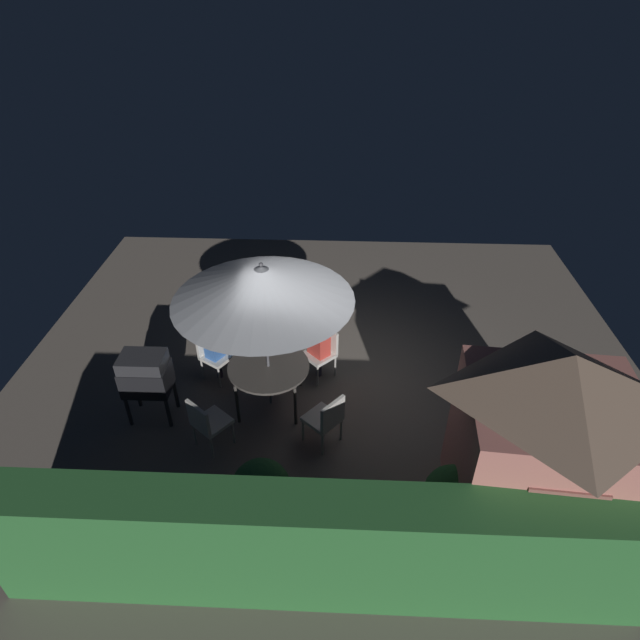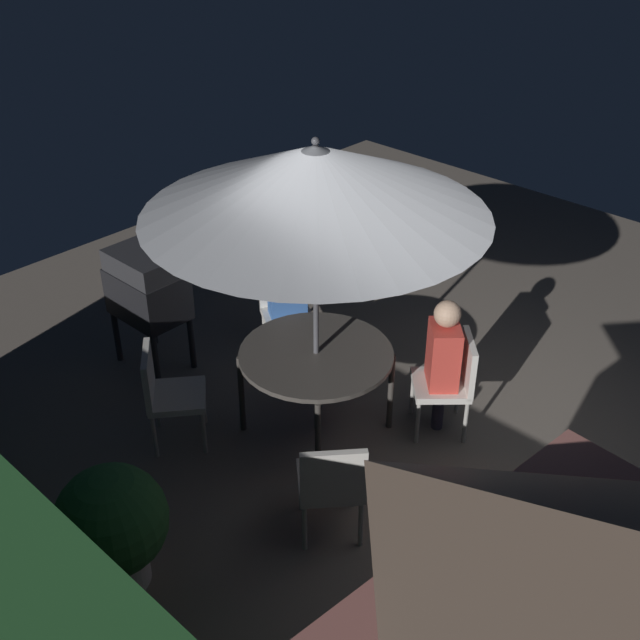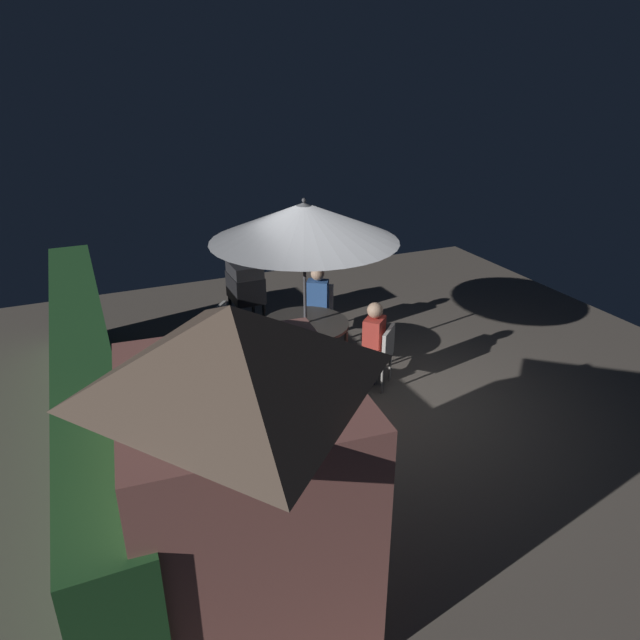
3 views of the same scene
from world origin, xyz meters
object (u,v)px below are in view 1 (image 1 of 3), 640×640
patio_umbrella (262,283)px  potted_plant_by_grill (453,499)px  chair_far_side (213,351)px  potted_plant_by_shed (261,491)px  bbq_grill (146,375)px  chair_toward_house (326,418)px  person_in_red (319,339)px  patio_table (269,369)px  chair_near_shed (323,349)px  person_in_blue (215,341)px  chair_toward_hedge (207,422)px  garden_shed (544,445)px

patio_umbrella → potted_plant_by_grill: (-2.52, 2.17, -1.69)m
chair_far_side → potted_plant_by_shed: bearing=113.3°
bbq_grill → chair_toward_house: (-2.74, 0.46, -0.33)m
chair_far_side → person_in_red: (-1.78, -0.07, 0.26)m
patio_table → chair_far_side: 1.24m
chair_near_shed → chair_toward_house: bearing=94.2°
person_in_blue → chair_toward_hedge: bearing=96.5°
garden_shed → patio_umbrella: (3.48, -1.96, 0.91)m
garden_shed → chair_toward_house: garden_shed is taller
patio_table → person_in_blue: (0.96, -0.61, 0.06)m
patio_table → chair_far_side: (1.03, -0.66, -0.21)m
patio_table → chair_near_shed: bearing=-135.9°
garden_shed → potted_plant_by_grill: bearing=12.0°
patio_table → potted_plant_by_shed: 2.12m
patio_table → chair_toward_house: 1.25m
garden_shed → patio_umbrella: 4.10m
patio_table → chair_toward_hedge: chair_toward_hedge is taller
garden_shed → patio_umbrella: bearing=-29.4°
potted_plant_by_shed → potted_plant_by_grill: (-2.36, 0.06, 0.05)m
bbq_grill → person_in_red: 2.78m
bbq_grill → person_in_red: person_in_red is taller
patio_table → person_in_blue: person_in_blue is taller
patio_table → bbq_grill: bearing=11.2°
chair_toward_house → potted_plant_by_grill: 2.09m
person_in_red → person_in_blue: same height
garden_shed → chair_toward_hedge: 4.46m
bbq_grill → chair_near_shed: (-2.62, -1.15, -0.33)m
garden_shed → patio_table: bearing=-29.4°
chair_far_side → bbq_grill: bearing=52.6°
patio_table → person_in_blue: 1.14m
chair_near_shed → patio_table: bearing=44.1°
bbq_grill → chair_toward_house: 2.79m
chair_toward_hedge → person_in_blue: size_ratio=0.71×
chair_toward_house → potted_plant_by_shed: potted_plant_by_shed is taller
potted_plant_by_shed → person_in_blue: size_ratio=0.75×
garden_shed → person_in_blue: size_ratio=2.13×
chair_far_side → patio_table: bearing=147.6°
patio_table → patio_umbrella: patio_umbrella is taller
patio_umbrella → bbq_grill: patio_umbrella is taller
chair_near_shed → potted_plant_by_shed: potted_plant_by_shed is taller
patio_umbrella → chair_toward_house: size_ratio=2.89×
patio_umbrella → chair_toward_house: bearing=138.7°
patio_umbrella → potted_plant_by_grill: size_ratio=2.56×
bbq_grill → potted_plant_by_shed: bbq_grill is taller
garden_shed → potted_plant_by_shed: (3.33, 0.15, -0.84)m
patio_table → person_in_red: (-0.75, -0.73, 0.06)m
patio_table → person_in_red: size_ratio=1.01×
person_in_blue → chair_far_side: bearing=-32.4°
patio_table → chair_near_shed: 1.15m
potted_plant_by_shed → garden_shed: bearing=-177.5°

